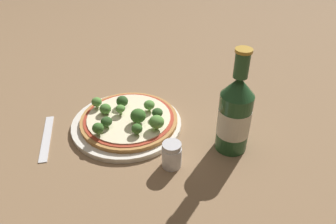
{
  "coord_description": "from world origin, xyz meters",
  "views": [
    {
      "loc": [
        -0.09,
        -0.61,
        0.47
      ],
      "look_at": [
        0.09,
        -0.06,
        0.06
      ],
      "focal_mm": 35.0,
      "sensor_mm": 36.0,
      "label": 1
    }
  ],
  "objects_px": {
    "beer_bottle": "(235,114)",
    "pizza": "(129,120)",
    "fork": "(47,137)",
    "pepper_shaker": "(172,155)"
  },
  "relations": [
    {
      "from": "pizza",
      "to": "pepper_shaker",
      "type": "height_order",
      "value": "pepper_shaker"
    },
    {
      "from": "beer_bottle",
      "to": "pizza",
      "type": "bearing_deg",
      "value": 143.65
    },
    {
      "from": "pepper_shaker",
      "to": "fork",
      "type": "height_order",
      "value": "pepper_shaker"
    },
    {
      "from": "beer_bottle",
      "to": "fork",
      "type": "height_order",
      "value": "beer_bottle"
    },
    {
      "from": "beer_bottle",
      "to": "fork",
      "type": "distance_m",
      "value": 0.42
    },
    {
      "from": "pizza",
      "to": "pepper_shaker",
      "type": "bearing_deg",
      "value": -71.59
    },
    {
      "from": "beer_bottle",
      "to": "fork",
      "type": "relative_size",
      "value": 1.4
    },
    {
      "from": "pizza",
      "to": "fork",
      "type": "height_order",
      "value": "pizza"
    },
    {
      "from": "pepper_shaker",
      "to": "fork",
      "type": "xyz_separation_m",
      "value": [
        -0.24,
        0.17,
        -0.03
      ]
    },
    {
      "from": "beer_bottle",
      "to": "fork",
      "type": "bearing_deg",
      "value": 157.64
    }
  ]
}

